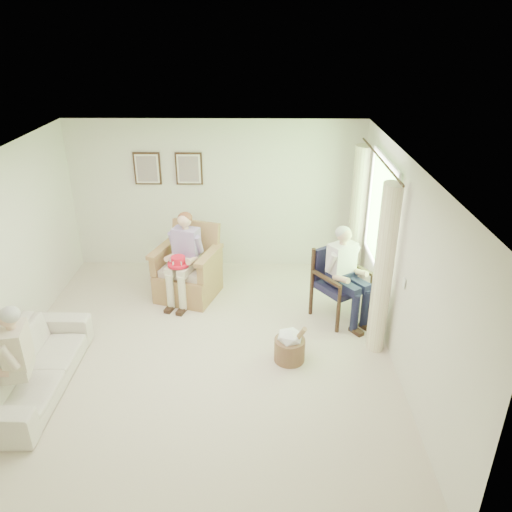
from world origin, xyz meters
name	(u,v)px	position (x,y,z in m)	size (l,w,h in m)	color
floor	(203,354)	(0.00, 0.00, 0.00)	(5.50, 5.50, 0.00)	beige
back_wall	(217,196)	(0.00, 2.75, 1.30)	(5.00, 0.04, 2.60)	silver
front_wall	(152,437)	(0.00, -2.75, 1.30)	(5.00, 0.04, 2.60)	silver
right_wall	(403,268)	(2.50, 0.00, 1.30)	(0.04, 5.50, 2.60)	silver
ceiling	(192,163)	(0.00, 0.00, 2.60)	(5.00, 5.50, 0.02)	white
window	(381,212)	(2.46, 1.20, 1.58)	(0.13, 2.50, 1.63)	#2D6B23
curtain_left	(383,271)	(2.33, 0.22, 1.15)	(0.34, 0.34, 2.30)	#F4EBBF
curtain_right	(357,216)	(2.33, 2.18, 1.15)	(0.34, 0.34, 2.30)	#F4EBBF
framed_print_left	(147,169)	(-1.15, 2.71, 1.78)	(0.45, 0.05, 0.55)	#382114
framed_print_right	(189,169)	(-0.45, 2.71, 1.78)	(0.45, 0.05, 0.55)	#382114
wicker_armchair	(188,274)	(-0.39, 1.60, 0.37)	(0.90, 0.89, 1.15)	#A5794E
wood_armchair	(341,279)	(1.95, 1.07, 0.58)	(0.69, 0.64, 1.06)	black
sofa	(32,366)	(-1.95, -0.68, 0.30)	(0.80, 2.06, 0.60)	silver
person_wicker	(185,252)	(-0.39, 1.45, 0.83)	(0.40, 0.62, 1.40)	beige
person_dark	(344,269)	(1.95, 0.90, 0.84)	(0.40, 0.62, 1.41)	#191B37
person_sofa	(12,355)	(-1.95, -1.02, 0.72)	(0.42, 0.63, 1.26)	beige
red_hat	(178,262)	(-0.47, 1.26, 0.75)	(0.33, 0.33, 0.14)	red
hatbox	(290,345)	(1.15, -0.11, 0.23)	(0.52, 0.52, 0.59)	#A27B58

